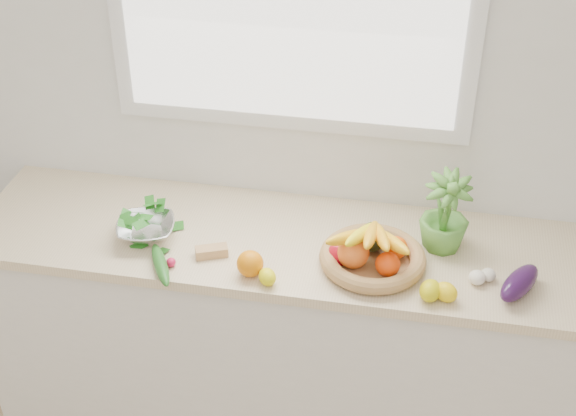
% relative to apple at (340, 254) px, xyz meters
% --- Properties ---
extents(back_wall, '(4.50, 0.02, 2.70)m').
position_rel_apple_xyz_m(back_wall, '(-0.25, 0.41, 0.41)').
color(back_wall, white).
rests_on(back_wall, ground).
extents(counter_cabinet, '(2.20, 0.58, 0.86)m').
position_rel_apple_xyz_m(counter_cabinet, '(-0.25, 0.11, -0.51)').
color(counter_cabinet, silver).
rests_on(counter_cabinet, ground).
extents(countertop, '(2.24, 0.62, 0.04)m').
position_rel_apple_xyz_m(countertop, '(-0.25, 0.11, -0.06)').
color(countertop, beige).
rests_on(countertop, counter_cabinet).
extents(orange_loose, '(0.11, 0.11, 0.09)m').
position_rel_apple_xyz_m(orange_loose, '(-0.29, -0.11, 0.00)').
color(orange_loose, orange).
rests_on(orange_loose, countertop).
extents(lemon_a, '(0.09, 0.09, 0.06)m').
position_rel_apple_xyz_m(lemon_a, '(-0.22, -0.15, -0.02)').
color(lemon_a, yellow).
rests_on(lemon_a, countertop).
extents(lemon_b, '(0.09, 0.10, 0.07)m').
position_rel_apple_xyz_m(lemon_b, '(0.31, -0.13, -0.01)').
color(lemon_b, '#D7CD0B').
rests_on(lemon_b, countertop).
extents(lemon_c, '(0.10, 0.10, 0.06)m').
position_rel_apple_xyz_m(lemon_c, '(0.36, -0.12, -0.01)').
color(lemon_c, yellow).
rests_on(lemon_c, countertop).
extents(apple, '(0.09, 0.09, 0.09)m').
position_rel_apple_xyz_m(apple, '(0.00, 0.00, 0.00)').
color(apple, red).
rests_on(apple, countertop).
extents(ginger, '(0.12, 0.09, 0.04)m').
position_rel_apple_xyz_m(ginger, '(-0.45, -0.04, -0.03)').
color(ginger, tan).
rests_on(ginger, countertop).
extents(garlic_a, '(0.06, 0.06, 0.05)m').
position_rel_apple_xyz_m(garlic_a, '(0.46, -0.02, -0.02)').
color(garlic_a, white).
rests_on(garlic_a, countertop).
extents(garlic_b, '(0.06, 0.06, 0.04)m').
position_rel_apple_xyz_m(garlic_b, '(0.15, 0.07, -0.02)').
color(garlic_b, silver).
rests_on(garlic_b, countertop).
extents(garlic_c, '(0.06, 0.06, 0.04)m').
position_rel_apple_xyz_m(garlic_c, '(0.50, 0.00, -0.02)').
color(garlic_c, beige).
rests_on(garlic_c, countertop).
extents(eggplant, '(0.18, 0.23, 0.09)m').
position_rel_apple_xyz_m(eggplant, '(0.60, -0.05, -0.00)').
color(eggplant, '#2B0F39').
rests_on(eggplant, countertop).
extents(cucumber, '(0.15, 0.23, 0.04)m').
position_rel_apple_xyz_m(cucumber, '(-0.60, -0.15, -0.02)').
color(cucumber, '#1F591A').
rests_on(cucumber, countertop).
extents(radish, '(0.03, 0.03, 0.03)m').
position_rel_apple_xyz_m(radish, '(-0.57, -0.12, -0.03)').
color(radish, '#DB1B4B').
rests_on(radish, countertop).
extents(potted_herb, '(0.21, 0.21, 0.31)m').
position_rel_apple_xyz_m(potted_herb, '(0.34, 0.17, 0.09)').
color(potted_herb, '#539435').
rests_on(potted_herb, countertop).
extents(fruit_basket, '(0.39, 0.39, 0.19)m').
position_rel_apple_xyz_m(fruit_basket, '(0.11, 0.01, 0.01)').
color(fruit_basket, '#AC894C').
rests_on(fruit_basket, countertop).
extents(colander_with_spinach, '(0.25, 0.25, 0.11)m').
position_rel_apple_xyz_m(colander_with_spinach, '(-0.71, 0.02, 0.01)').
color(colander_with_spinach, white).
rests_on(colander_with_spinach, countertop).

